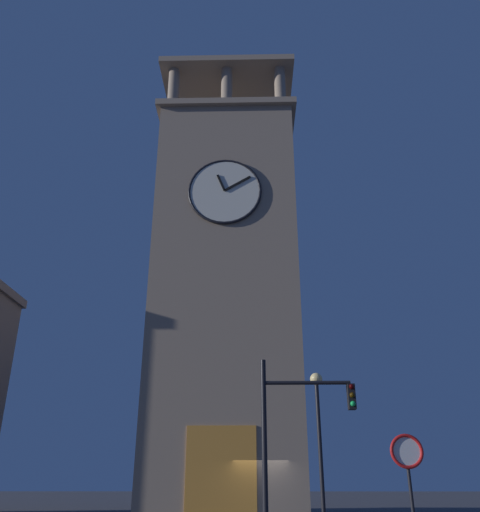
{
  "coord_description": "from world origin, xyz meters",
  "views": [
    {
      "loc": [
        0.36,
        25.69,
        1.52
      ],
      "look_at": [
        1.02,
        -3.54,
        14.19
      ],
      "focal_mm": 36.98,
      "sensor_mm": 36.0,
      "label": 1
    }
  ],
  "objects_px": {
    "no_horn_sign": "(408,460)",
    "traffic_signal_near": "(295,422)",
    "clocktower": "(227,293)",
    "street_lamp": "(318,418)"
  },
  "relations": [
    {
      "from": "clocktower",
      "to": "no_horn_sign",
      "type": "relative_size",
      "value": 10.89
    },
    {
      "from": "street_lamp",
      "to": "clocktower",
      "type": "bearing_deg",
      "value": -70.0
    },
    {
      "from": "clocktower",
      "to": "traffic_signal_near",
      "type": "bearing_deg",
      "value": 101.9
    },
    {
      "from": "traffic_signal_near",
      "to": "street_lamp",
      "type": "distance_m",
      "value": 2.86
    },
    {
      "from": "clocktower",
      "to": "street_lamp",
      "type": "xyz_separation_m",
      "value": [
        -3.71,
        10.2,
        -8.21
      ]
    },
    {
      "from": "street_lamp",
      "to": "no_horn_sign",
      "type": "bearing_deg",
      "value": 102.72
    },
    {
      "from": "clocktower",
      "to": "street_lamp",
      "type": "relative_size",
      "value": 5.5
    },
    {
      "from": "no_horn_sign",
      "to": "traffic_signal_near",
      "type": "bearing_deg",
      "value": -53.76
    },
    {
      "from": "no_horn_sign",
      "to": "clocktower",
      "type": "bearing_deg",
      "value": -72.58
    },
    {
      "from": "clocktower",
      "to": "traffic_signal_near",
      "type": "xyz_separation_m",
      "value": [
        -2.71,
        12.86,
        -8.6
      ]
    }
  ]
}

